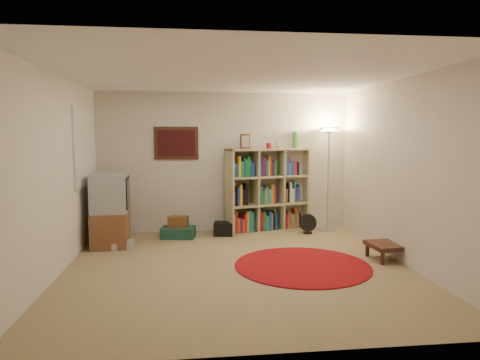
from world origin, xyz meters
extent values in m
cube|color=#8E7853|center=(0.00, 0.00, -0.01)|extent=(4.50, 4.50, 0.02)
cube|color=white|center=(0.00, 0.00, 2.51)|extent=(4.50, 4.50, 0.02)
cube|color=beige|center=(0.00, 2.26, 1.25)|extent=(4.50, 0.02, 2.50)
cube|color=beige|center=(0.00, -2.26, 1.25)|extent=(4.50, 0.02, 2.50)
cube|color=beige|center=(-2.26, 0.00, 1.25)|extent=(0.02, 4.50, 2.50)
cube|color=beige|center=(2.26, 0.00, 1.25)|extent=(0.02, 4.50, 2.50)
cube|color=#341A12|center=(-0.85, 2.23, 1.60)|extent=(0.78, 0.04, 0.58)
cube|color=#470E10|center=(-0.85, 2.21, 1.60)|extent=(0.66, 0.01, 0.46)
cube|color=white|center=(-2.23, 1.30, 1.55)|extent=(0.03, 1.00, 1.20)
cube|color=beige|center=(1.85, 2.24, 1.20)|extent=(0.08, 0.01, 0.12)
cube|color=tan|center=(0.77, 2.09, 0.02)|extent=(1.56, 0.82, 0.03)
cube|color=tan|center=(0.77, 2.09, 1.49)|extent=(1.56, 0.82, 0.03)
cube|color=tan|center=(0.06, 1.89, 0.75)|extent=(0.15, 0.42, 1.50)
cube|color=tan|center=(1.48, 2.29, 0.75)|extent=(0.15, 0.42, 1.50)
cube|color=tan|center=(0.71, 2.29, 0.75)|extent=(1.45, 0.42, 1.50)
cube|color=tan|center=(0.53, 2.02, 0.75)|extent=(0.14, 0.40, 1.44)
cube|color=tan|center=(1.01, 2.16, 0.75)|extent=(0.14, 0.40, 1.44)
cube|color=tan|center=(0.77, 2.09, 0.50)|extent=(1.49, 0.78, 0.03)
cube|color=tan|center=(0.77, 2.09, 1.00)|extent=(1.49, 0.78, 0.03)
cube|color=orange|center=(0.11, 1.86, 0.20)|extent=(0.09, 0.18, 0.33)
cube|color=#AF192A|center=(0.16, 1.87, 0.23)|extent=(0.09, 0.18, 0.38)
cube|color=#C85019|center=(0.20, 1.89, 0.17)|extent=(0.09, 0.18, 0.26)
cube|color=#421964|center=(0.25, 1.90, 0.17)|extent=(0.08, 0.18, 0.26)
cube|color=#C85019|center=(0.29, 1.91, 0.16)|extent=(0.08, 0.17, 0.24)
cube|color=#AF192A|center=(0.32, 1.92, 0.20)|extent=(0.08, 0.17, 0.32)
cube|color=orange|center=(0.36, 1.93, 0.22)|extent=(0.09, 0.18, 0.37)
cube|color=teal|center=(0.41, 1.95, 0.23)|extent=(0.09, 0.18, 0.38)
cube|color=teal|center=(0.46, 1.96, 0.21)|extent=(0.09, 0.18, 0.35)
cube|color=#421964|center=(0.11, 1.86, 0.64)|extent=(0.09, 0.18, 0.24)
cube|color=black|center=(0.16, 1.88, 0.66)|extent=(0.09, 0.18, 0.27)
cube|color=#194096|center=(0.20, 1.89, 0.68)|extent=(0.08, 0.18, 0.31)
cube|color=orange|center=(0.24, 1.90, 0.70)|extent=(0.09, 0.18, 0.36)
cube|color=black|center=(0.29, 1.91, 0.66)|extent=(0.09, 0.18, 0.28)
cube|color=black|center=(0.34, 1.93, 0.71)|extent=(0.09, 0.18, 0.37)
cube|color=#197D26|center=(0.11, 1.86, 1.16)|extent=(0.09, 0.18, 0.30)
cube|color=#194096|center=(0.16, 1.88, 1.13)|extent=(0.10, 0.18, 0.25)
cube|color=orange|center=(0.21, 1.89, 1.19)|extent=(0.09, 0.18, 0.37)
cube|color=#197D26|center=(0.26, 1.91, 1.15)|extent=(0.09, 0.18, 0.28)
cube|color=#194096|center=(0.31, 1.92, 1.18)|extent=(0.07, 0.17, 0.34)
cube|color=#197D26|center=(0.34, 1.93, 1.16)|extent=(0.07, 0.17, 0.31)
cube|color=#197D26|center=(0.38, 1.94, 1.19)|extent=(0.09, 0.18, 0.36)
cube|color=#194096|center=(0.42, 1.95, 1.16)|extent=(0.07, 0.17, 0.30)
cube|color=#194096|center=(0.46, 1.96, 1.13)|extent=(0.09, 0.18, 0.25)
cube|color=#AF192A|center=(0.59, 2.00, 0.22)|extent=(0.09, 0.18, 0.37)
cube|color=#AF192A|center=(0.64, 2.01, 0.21)|extent=(0.09, 0.18, 0.34)
cube|color=#197D26|center=(0.68, 2.02, 0.21)|extent=(0.09, 0.18, 0.34)
cube|color=teal|center=(0.73, 2.04, 0.17)|extent=(0.09, 0.18, 0.26)
cube|color=#194096|center=(0.78, 2.05, 0.21)|extent=(0.09, 0.18, 0.35)
cube|color=#89694B|center=(0.82, 2.06, 0.19)|extent=(0.07, 0.17, 0.31)
cube|color=black|center=(0.86, 2.07, 0.21)|extent=(0.08, 0.18, 0.34)
cube|color=#194096|center=(0.90, 2.08, 0.18)|extent=(0.09, 0.18, 0.29)
cube|color=#421964|center=(0.58, 1.99, 0.65)|extent=(0.08, 0.17, 0.26)
cube|color=teal|center=(0.62, 2.00, 0.68)|extent=(0.08, 0.17, 0.31)
cube|color=#197D26|center=(0.66, 2.01, 0.64)|extent=(0.08, 0.18, 0.24)
cube|color=#89694B|center=(0.70, 2.03, 0.66)|extent=(0.08, 0.17, 0.28)
cube|color=teal|center=(0.73, 2.03, 0.68)|extent=(0.07, 0.17, 0.31)
cube|color=teal|center=(0.77, 2.05, 0.65)|extent=(0.10, 0.18, 0.26)
cube|color=orange|center=(0.82, 2.06, 0.69)|extent=(0.07, 0.17, 0.34)
cube|color=#C85019|center=(0.85, 2.07, 0.69)|extent=(0.08, 0.17, 0.33)
cube|color=#421964|center=(0.89, 2.08, 0.66)|extent=(0.07, 0.17, 0.27)
cube|color=teal|center=(0.58, 1.99, 1.14)|extent=(0.07, 0.17, 0.26)
cube|color=#421964|center=(0.62, 2.00, 1.18)|extent=(0.09, 0.18, 0.36)
cube|color=#421964|center=(0.67, 2.02, 1.18)|extent=(0.09, 0.18, 0.34)
cube|color=#197D26|center=(0.72, 2.03, 1.15)|extent=(0.09, 0.18, 0.28)
cube|color=orange|center=(0.76, 2.04, 1.19)|extent=(0.07, 0.17, 0.36)
cube|color=#AF192A|center=(0.79, 2.05, 1.17)|extent=(0.08, 0.17, 0.32)
cube|color=#421964|center=(0.83, 2.06, 1.14)|extent=(0.08, 0.18, 0.26)
cube|color=#197D26|center=(0.88, 2.08, 1.15)|extent=(0.09, 0.18, 0.28)
cube|color=#421964|center=(1.07, 2.13, 0.22)|extent=(0.08, 0.18, 0.37)
cube|color=#AF192A|center=(1.11, 2.14, 0.18)|extent=(0.08, 0.18, 0.28)
cube|color=#89694B|center=(1.15, 2.15, 0.20)|extent=(0.07, 0.17, 0.32)
cube|color=#C85019|center=(1.19, 2.16, 0.18)|extent=(0.09, 0.18, 0.29)
cube|color=teal|center=(1.24, 2.18, 0.16)|extent=(0.09, 0.18, 0.25)
cube|color=#C85019|center=(1.28, 2.19, 0.22)|extent=(0.08, 0.18, 0.36)
cube|color=#89694B|center=(1.33, 2.20, 0.19)|extent=(0.09, 0.18, 0.30)
cube|color=black|center=(1.37, 2.21, 0.16)|extent=(0.08, 0.18, 0.24)
cube|color=#89694B|center=(1.41, 2.22, 0.18)|extent=(0.08, 0.17, 0.28)
cube|color=#421964|center=(1.07, 2.13, 0.64)|extent=(0.08, 0.17, 0.25)
cube|color=#89694B|center=(1.10, 2.14, 0.65)|extent=(0.07, 0.17, 0.25)
cube|color=black|center=(1.14, 2.15, 0.69)|extent=(0.08, 0.18, 0.34)
cube|color=silver|center=(1.18, 2.16, 0.71)|extent=(0.08, 0.18, 0.37)
cube|color=silver|center=(1.22, 2.17, 0.64)|extent=(0.09, 0.18, 0.25)
cube|color=teal|center=(1.27, 2.18, 0.71)|extent=(0.08, 0.17, 0.39)
cube|color=#421964|center=(1.30, 2.19, 0.66)|extent=(0.08, 0.18, 0.28)
cube|color=#194096|center=(1.34, 2.21, 0.68)|extent=(0.08, 0.17, 0.32)
cube|color=teal|center=(1.08, 2.13, 1.19)|extent=(0.10, 0.18, 0.37)
cube|color=#421964|center=(1.12, 2.14, 1.18)|extent=(0.08, 0.17, 0.34)
cube|color=teal|center=(1.15, 2.15, 1.13)|extent=(0.07, 0.17, 0.24)
cube|color=#194096|center=(1.19, 2.16, 1.14)|extent=(0.08, 0.17, 0.26)
cube|color=#194096|center=(1.22, 2.17, 1.13)|extent=(0.08, 0.17, 0.25)
cube|color=#AF192A|center=(1.27, 2.18, 1.13)|extent=(0.10, 0.18, 0.25)
cube|color=black|center=(1.31, 2.20, 1.13)|extent=(0.08, 0.18, 0.25)
cube|color=#341A12|center=(0.35, 2.00, 1.63)|extent=(0.18, 0.07, 0.26)
cube|color=gray|center=(0.35, 1.98, 1.63)|extent=(0.14, 0.05, 0.20)
cylinder|color=#A20F1A|center=(0.79, 2.10, 1.55)|extent=(0.11, 0.11, 0.10)
cylinder|color=silver|center=(0.95, 2.14, 1.56)|extent=(0.09, 0.09, 0.12)
cylinder|color=green|center=(1.30, 2.19, 1.65)|extent=(0.11, 0.11, 0.30)
cylinder|color=green|center=(1.38, 2.29, 1.65)|extent=(0.11, 0.11, 0.30)
cylinder|color=silver|center=(1.87, 2.02, 0.02)|extent=(0.34, 0.34, 0.03)
cylinder|color=silver|center=(1.87, 2.02, 0.91)|extent=(0.03, 0.03, 1.75)
cone|color=silver|center=(1.87, 2.02, 1.81)|extent=(0.41, 0.41, 0.14)
cylinder|color=#FFD88C|center=(1.87, 2.02, 1.82)|extent=(0.33, 0.33, 0.02)
cylinder|color=black|center=(1.45, 1.83, 0.01)|extent=(0.19, 0.19, 0.03)
cylinder|color=black|center=(1.45, 1.83, 0.09)|extent=(0.04, 0.04, 0.13)
cylinder|color=black|center=(1.45, 1.81, 0.20)|extent=(0.31, 0.12, 0.31)
cube|color=brown|center=(-1.87, 1.40, 0.27)|extent=(0.58, 0.81, 0.54)
cube|color=#A3A3A7|center=(-1.87, 1.40, 0.84)|extent=(0.58, 0.68, 0.59)
cube|color=black|center=(-1.60, 1.42, 0.84)|extent=(0.05, 0.56, 0.50)
cube|color=black|center=(-1.59, 1.42, 0.84)|extent=(0.04, 0.50, 0.43)
cube|color=#A3A3A7|center=(-1.66, 1.16, 0.05)|extent=(0.36, 0.31, 0.11)
cube|color=#163C2E|center=(-0.83, 1.77, 0.09)|extent=(0.60, 0.43, 0.18)
cube|color=#5B3616|center=(-0.82, 1.79, 0.27)|extent=(0.36, 0.29, 0.18)
cube|color=black|center=(-0.04, 1.86, 0.11)|extent=(0.37, 0.32, 0.23)
cylinder|color=maroon|center=(0.87, -0.03, 0.01)|extent=(1.81, 1.81, 0.02)
cube|color=#341A12|center=(2.14, 0.13, 0.20)|extent=(0.56, 0.56, 0.06)
cube|color=#341A12|center=(1.96, -0.09, 0.09)|extent=(0.04, 0.04, 0.18)
cube|color=#341A12|center=(2.36, -0.05, 0.09)|extent=(0.04, 0.04, 0.18)
cube|color=#341A12|center=(1.91, 0.32, 0.09)|extent=(0.04, 0.04, 0.18)
cube|color=#341A12|center=(2.32, 0.36, 0.09)|extent=(0.04, 0.04, 0.18)
camera|label=1|loc=(-0.60, -5.45, 1.74)|focal=32.00mm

